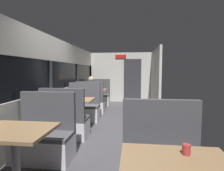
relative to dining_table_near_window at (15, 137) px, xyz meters
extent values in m
cube|color=#423F44|center=(0.89, 2.09, -0.65)|extent=(3.30, 9.20, 0.02)
cube|color=beige|center=(-0.56, 2.09, -0.16)|extent=(0.08, 8.40, 0.95)
cube|color=beige|center=(-0.56, 2.09, 1.36)|extent=(0.08, 8.40, 0.60)
cube|color=black|center=(-0.57, 2.09, 0.69)|extent=(0.03, 8.40, 0.75)
cube|color=#2D2D30|center=(-0.54, 2.09, 0.69)|extent=(0.06, 0.08, 0.75)
cube|color=#2D2D30|center=(-0.54, 4.19, 0.69)|extent=(0.06, 0.08, 0.75)
cube|color=#2D2D30|center=(-0.54, 6.29, 0.69)|extent=(0.06, 0.08, 0.75)
cube|color=beige|center=(0.89, 6.29, 0.51)|extent=(2.90, 0.08, 2.30)
cube|color=#333338|center=(1.44, 6.24, 0.36)|extent=(0.80, 0.04, 2.00)
cube|color=red|center=(0.89, 6.23, 1.48)|extent=(0.50, 0.03, 0.16)
cube|color=beige|center=(2.34, 5.09, 0.51)|extent=(0.08, 2.40, 2.30)
cylinder|color=#9E9EA3|center=(0.00, 0.00, -0.29)|extent=(0.10, 0.10, 0.70)
cube|color=olive|center=(0.00, 0.00, 0.08)|extent=(0.90, 0.70, 0.04)
cube|color=silver|center=(0.00, 0.66, -0.44)|extent=(0.95, 0.50, 0.39)
cube|color=#47474C|center=(0.00, 0.66, -0.22)|extent=(0.95, 0.50, 0.06)
cube|color=#47474C|center=(0.00, 0.87, 0.14)|extent=(0.95, 0.08, 0.65)
cylinder|color=#9E9EA3|center=(0.00, 2.33, -0.29)|extent=(0.10, 0.10, 0.70)
cube|color=olive|center=(0.00, 2.33, 0.08)|extent=(0.90, 0.70, 0.04)
cube|color=silver|center=(0.00, 1.67, -0.44)|extent=(0.95, 0.50, 0.39)
cube|color=#47474C|center=(0.00, 1.67, -0.22)|extent=(0.95, 0.50, 0.06)
cube|color=#47474C|center=(0.00, 1.46, 0.14)|extent=(0.95, 0.08, 0.65)
cube|color=silver|center=(0.00, 2.99, -0.44)|extent=(0.95, 0.50, 0.39)
cube|color=#47474C|center=(0.00, 2.99, -0.22)|extent=(0.95, 0.50, 0.06)
cube|color=#47474C|center=(0.00, 3.20, 0.14)|extent=(0.95, 0.08, 0.65)
cylinder|color=#9E9EA3|center=(0.00, 4.65, -0.29)|extent=(0.10, 0.10, 0.70)
cube|color=olive|center=(0.00, 4.65, 0.08)|extent=(0.90, 0.70, 0.04)
cube|color=silver|center=(0.00, 3.99, -0.44)|extent=(0.95, 0.50, 0.39)
cube|color=#47474C|center=(0.00, 3.99, -0.22)|extent=(0.95, 0.50, 0.06)
cube|color=#47474C|center=(0.00, 3.78, 0.14)|extent=(0.95, 0.08, 0.65)
cube|color=silver|center=(0.00, 5.31, -0.44)|extent=(0.95, 0.50, 0.39)
cube|color=#47474C|center=(0.00, 5.31, -0.22)|extent=(0.95, 0.50, 0.06)
cube|color=#47474C|center=(0.00, 5.52, 0.14)|extent=(0.95, 0.08, 0.65)
cube|color=olive|center=(1.79, -0.60, 0.08)|extent=(0.90, 0.70, 0.04)
cube|color=#47474C|center=(1.79, 0.06, -0.22)|extent=(0.95, 0.50, 0.06)
cube|color=#47474C|center=(1.79, 0.27, 0.14)|extent=(0.95, 0.08, 0.65)
cube|color=#26262D|center=(0.00, 3.99, -0.41)|extent=(0.30, 0.36, 0.45)
cube|color=#3F598C|center=(0.00, 4.04, 0.11)|extent=(0.34, 0.22, 0.60)
sphere|color=tan|center=(0.00, 4.06, 0.52)|extent=(0.20, 0.20, 0.20)
cylinder|color=#3F598C|center=(-0.20, 4.22, 0.13)|extent=(0.07, 0.28, 0.07)
cylinder|color=#3F598C|center=(0.20, 4.22, 0.13)|extent=(0.07, 0.28, 0.07)
cylinder|color=#B23333|center=(0.19, 4.68, 0.15)|extent=(0.07, 0.07, 0.09)
cylinder|color=#B23333|center=(1.89, -0.43, 0.15)|extent=(0.07, 0.07, 0.09)
camera|label=1|loc=(1.43, -1.93, 0.82)|focal=27.99mm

